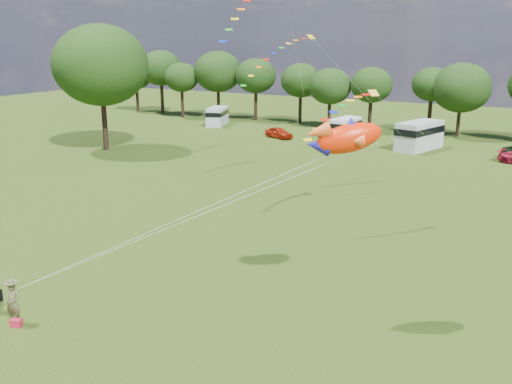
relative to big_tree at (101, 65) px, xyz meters
The scene contains 14 objects.
ground_plane 42.02m from the big_tree, 43.03° to the right, with size 180.00×180.00×0.00m, color black.
tree_line 44.52m from the big_tree, 37.40° to the left, with size 102.98×10.98×10.27m.
big_tree is the anchor object (origin of this frame).
car_a 22.11m from the big_tree, 50.41° to the left, with size 1.56×3.96×1.32m, color #AD220C.
car_b 28.87m from the big_tree, 41.03° to the left, with size 1.29×3.47×1.22m, color gray.
campervan_a 22.26m from the big_tree, 87.77° to the left, with size 3.69×5.43×2.45m.
campervan_b 29.10m from the big_tree, 44.51° to the left, with size 2.63×5.19×2.45m.
campervan_c 34.89m from the big_tree, 29.67° to the left, with size 4.21×6.67×3.03m.
tent_orange 29.88m from the big_tree, 37.41° to the left, with size 2.73×2.99×2.13m.
kite_flyer 40.20m from the big_tree, 51.94° to the right, with size 0.67×0.44×1.85m, color brown.
kite_bag 40.70m from the big_tree, 51.76° to the right, with size 0.46×0.31×0.33m, color red.
fish_kite 43.00m from the big_tree, 33.05° to the right, with size 3.22×2.76×1.81m.
streamer_kite_b 24.86m from the big_tree, 12.79° to the right, with size 4.15×4.67×3.79m.
streamer_kite_c 34.02m from the big_tree, 20.36° to the right, with size 3.15×4.98×2.80m.
Camera 1 is at (14.23, -17.27, 11.93)m, focal length 40.00 mm.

